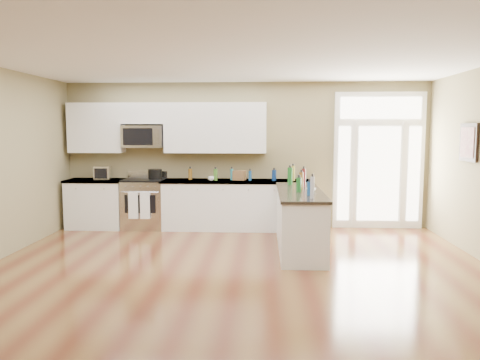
% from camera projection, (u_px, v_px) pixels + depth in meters
% --- Properties ---
extents(ground, '(8.00, 8.00, 0.00)m').
position_uv_depth(ground, '(232.00, 298.00, 5.27)').
color(ground, '#5A2B19').
extents(room_shell, '(8.00, 8.00, 8.00)m').
position_uv_depth(room_shell, '(231.00, 147.00, 5.09)').
color(room_shell, '#877C55').
rests_on(room_shell, ground).
extents(back_cabinet_left, '(1.10, 0.66, 0.94)m').
position_uv_depth(back_cabinet_left, '(97.00, 205.00, 9.04)').
color(back_cabinet_left, white).
rests_on(back_cabinet_left, ground).
extents(back_cabinet_right, '(2.85, 0.66, 0.94)m').
position_uv_depth(back_cabinet_right, '(237.00, 206.00, 8.90)').
color(back_cabinet_right, white).
rests_on(back_cabinet_right, ground).
extents(peninsula_cabinet, '(0.69, 2.32, 0.94)m').
position_uv_depth(peninsula_cabinet, '(299.00, 222.00, 7.41)').
color(peninsula_cabinet, white).
rests_on(peninsula_cabinet, ground).
extents(upper_cabinet_left, '(1.04, 0.33, 0.95)m').
position_uv_depth(upper_cabinet_left, '(96.00, 128.00, 9.02)').
color(upper_cabinet_left, white).
rests_on(upper_cabinet_left, room_shell).
extents(upper_cabinet_right, '(1.94, 0.33, 0.95)m').
position_uv_depth(upper_cabinet_right, '(215.00, 128.00, 8.90)').
color(upper_cabinet_right, white).
rests_on(upper_cabinet_right, room_shell).
extents(upper_cabinet_short, '(0.82, 0.33, 0.40)m').
position_uv_depth(upper_cabinet_short, '(144.00, 113.00, 8.94)').
color(upper_cabinet_short, white).
rests_on(upper_cabinet_short, room_shell).
extents(microwave, '(0.78, 0.41, 0.42)m').
position_uv_depth(microwave, '(144.00, 137.00, 8.95)').
color(microwave, silver).
rests_on(microwave, room_shell).
extents(entry_door, '(1.70, 0.10, 2.60)m').
position_uv_depth(entry_door, '(379.00, 161.00, 8.93)').
color(entry_door, white).
rests_on(entry_door, ground).
extents(wall_art_near, '(0.05, 0.58, 0.58)m').
position_uv_depth(wall_art_near, '(469.00, 142.00, 7.10)').
color(wall_art_near, black).
rests_on(wall_art_near, room_shell).
extents(kitchen_range, '(0.78, 0.69, 1.08)m').
position_uv_depth(kitchen_range, '(145.00, 203.00, 8.98)').
color(kitchen_range, silver).
rests_on(kitchen_range, ground).
extents(stockpot, '(0.33, 0.33, 0.20)m').
position_uv_depth(stockpot, '(155.00, 174.00, 8.94)').
color(stockpot, black).
rests_on(stockpot, kitchen_range).
extents(toaster_oven, '(0.31, 0.25, 0.26)m').
position_uv_depth(toaster_oven, '(103.00, 173.00, 8.94)').
color(toaster_oven, silver).
rests_on(toaster_oven, back_cabinet_left).
extents(cardboard_box, '(0.26, 0.22, 0.18)m').
position_uv_depth(cardboard_box, '(239.00, 175.00, 8.85)').
color(cardboard_box, brown).
rests_on(cardboard_box, back_cabinet_right).
extents(bowl_left, '(0.19, 0.19, 0.04)m').
position_uv_depth(bowl_left, '(99.00, 178.00, 9.05)').
color(bowl_left, white).
rests_on(bowl_left, back_cabinet_left).
extents(bowl_peninsula, '(0.19, 0.19, 0.05)m').
position_uv_depth(bowl_peninsula, '(311.00, 190.00, 7.28)').
color(bowl_peninsula, white).
rests_on(bowl_peninsula, peninsula_cabinet).
extents(cup_counter, '(0.12, 0.12, 0.08)m').
position_uv_depth(cup_counter, '(211.00, 179.00, 8.73)').
color(cup_counter, white).
rests_on(cup_counter, back_cabinet_right).
extents(counter_bottles, '(2.15, 2.42, 0.31)m').
position_uv_depth(counter_bottles, '(274.00, 178.00, 8.04)').
color(counter_bottles, '#19591E').
rests_on(counter_bottles, back_cabinet_right).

